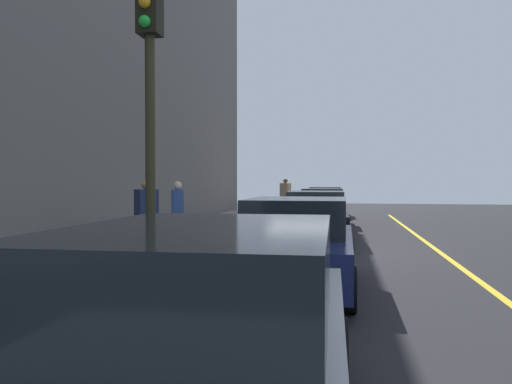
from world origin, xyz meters
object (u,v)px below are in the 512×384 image
at_px(parked_car_maroon, 322,207).
at_px(pedestrian_navy_coat, 146,215).
at_px(parked_car_black, 316,217).
at_px(pedestrian_blue_coat, 178,212).
at_px(traffic_light_pole, 150,86).
at_px(pedestrian_tan_coat, 285,195).
at_px(parked_car_charcoal, 325,202).
at_px(rolling_suitcase, 158,241).
at_px(parked_car_silver, 195,352).
at_px(parked_car_navy, 297,244).

relative_size(parked_car_maroon, pedestrian_navy_coat, 2.57).
bearing_deg(parked_car_black, pedestrian_blue_coat, -51.88).
height_order(parked_car_black, pedestrian_navy_coat, pedestrian_navy_coat).
bearing_deg(traffic_light_pole, pedestrian_tan_coat, -178.21).
bearing_deg(pedestrian_blue_coat, pedestrian_tan_coat, 174.08).
distance_m(parked_car_charcoal, pedestrian_tan_coat, 2.40).
bearing_deg(parked_car_black, traffic_light_pole, -9.28).
xyz_separation_m(parked_car_charcoal, rolling_suitcase, (15.15, -3.25, -0.32)).
xyz_separation_m(parked_car_black, pedestrian_blue_coat, (2.63, -3.35, 0.28)).
bearing_deg(parked_car_maroon, pedestrian_navy_coat, -19.45).
bearing_deg(rolling_suitcase, pedestrian_tan_coat, 174.53).
relative_size(parked_car_charcoal, rolling_suitcase, 4.86).
relative_size(parked_car_silver, traffic_light_pole, 1.10).
bearing_deg(pedestrian_navy_coat, parked_car_charcoal, 167.81).
bearing_deg(parked_car_navy, pedestrian_navy_coat, -120.81).
height_order(parked_car_silver, pedestrian_blue_coat, pedestrian_blue_coat).
height_order(parked_car_maroon, parked_car_silver, same).
xyz_separation_m(parked_car_charcoal, parked_car_maroon, (5.76, 0.10, -0.00)).
bearing_deg(parked_car_charcoal, rolling_suitcase, -12.10).
distance_m(pedestrian_blue_coat, pedestrian_tan_coat, 12.54).
xyz_separation_m(parked_car_navy, pedestrian_blue_coat, (-3.79, -3.40, 0.28)).
bearing_deg(parked_car_charcoal, pedestrian_blue_coat, -13.10).
bearing_deg(pedestrian_blue_coat, parked_car_navy, 41.90).
bearing_deg(pedestrian_navy_coat, pedestrian_tan_coat, 174.25).
xyz_separation_m(pedestrian_blue_coat, traffic_light_pole, (6.37, 1.88, 1.90)).
distance_m(parked_car_charcoal, parked_car_navy, 17.64).
xyz_separation_m(pedestrian_navy_coat, traffic_light_pole, (4.69, 2.01, 1.88)).
height_order(traffic_light_pole, rolling_suitcase, traffic_light_pole).
relative_size(parked_car_charcoal, pedestrian_navy_coat, 2.66).
bearing_deg(parked_car_black, parked_car_silver, -0.37).
distance_m(parked_car_maroon, parked_car_silver, 17.17).
distance_m(parked_car_navy, rolling_suitcase, 4.25).
height_order(parked_car_maroon, rolling_suitcase, parked_car_maroon).
bearing_deg(rolling_suitcase, pedestrian_blue_coat, 178.84).
distance_m(pedestrian_navy_coat, traffic_light_pole, 5.44).
relative_size(pedestrian_tan_coat, traffic_light_pole, 0.44).
distance_m(parked_car_charcoal, traffic_light_pole, 20.38).
xyz_separation_m(parked_car_black, traffic_light_pole, (9.00, -1.47, 2.17)).
xyz_separation_m(parked_car_silver, rolling_suitcase, (-7.78, -3.30, -0.32)).
xyz_separation_m(parked_car_maroon, parked_car_black, (5.45, 0.03, 0.00)).
relative_size(parked_car_maroon, parked_car_navy, 1.05).
bearing_deg(parked_car_black, parked_car_charcoal, -179.33).
bearing_deg(parked_car_navy, rolling_suitcase, -125.97).
relative_size(parked_car_maroon, traffic_light_pole, 1.06).
height_order(parked_car_maroon, parked_car_black, same).
bearing_deg(traffic_light_pole, pedestrian_blue_coat, -163.55).
height_order(pedestrian_navy_coat, rolling_suitcase, pedestrian_navy_coat).
bearing_deg(pedestrian_tan_coat, rolling_suitcase, -5.47).
distance_m(parked_car_charcoal, pedestrian_navy_coat, 15.89).
distance_m(parked_car_maroon, pedestrian_blue_coat, 8.74).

